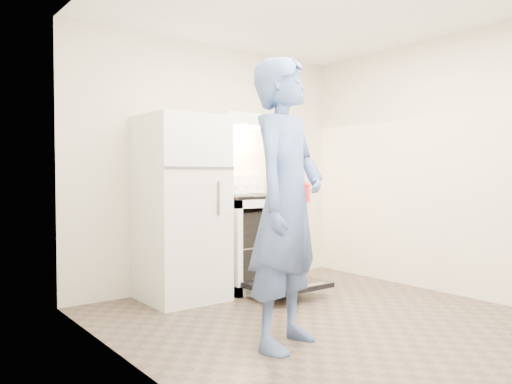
% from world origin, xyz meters
% --- Properties ---
extents(floor, '(3.60, 3.60, 0.00)m').
position_xyz_m(floor, '(0.00, 0.00, 0.00)').
color(floor, brown).
rests_on(floor, ground).
extents(back_wall, '(3.20, 0.02, 2.50)m').
position_xyz_m(back_wall, '(0.00, 1.80, 1.25)').
color(back_wall, beige).
rests_on(back_wall, ground).
extents(refrigerator, '(0.70, 0.70, 1.70)m').
position_xyz_m(refrigerator, '(-0.58, 1.45, 0.85)').
color(refrigerator, white).
rests_on(refrigerator, floor).
extents(stove_body, '(0.76, 0.65, 0.92)m').
position_xyz_m(stove_body, '(0.23, 1.48, 0.46)').
color(stove_body, white).
rests_on(stove_body, floor).
extents(cooktop, '(0.76, 0.65, 0.03)m').
position_xyz_m(cooktop, '(0.23, 1.48, 0.94)').
color(cooktop, black).
rests_on(cooktop, stove_body).
extents(backsplash, '(0.76, 0.07, 0.20)m').
position_xyz_m(backsplash, '(0.23, 1.76, 1.05)').
color(backsplash, white).
rests_on(backsplash, cooktop).
extents(oven_door, '(0.70, 0.54, 0.04)m').
position_xyz_m(oven_door, '(0.23, 0.88, 0.12)').
color(oven_door, black).
rests_on(oven_door, floor).
extents(oven_rack, '(0.60, 0.52, 0.01)m').
position_xyz_m(oven_rack, '(0.23, 1.48, 0.44)').
color(oven_rack, slate).
rests_on(oven_rack, stove_body).
extents(range_hood, '(0.76, 0.50, 0.12)m').
position_xyz_m(range_hood, '(0.23, 1.55, 1.71)').
color(range_hood, white).
rests_on(range_hood, back_wall).
extents(knife_strip, '(0.40, 0.02, 0.03)m').
position_xyz_m(knife_strip, '(1.05, 1.79, 1.55)').
color(knife_strip, black).
rests_on(knife_strip, back_wall).
extents(pizza_stone, '(0.32, 0.32, 0.02)m').
position_xyz_m(pizza_stone, '(0.16, 1.38, 0.45)').
color(pizza_stone, '#9A7E5A').
rests_on(pizza_stone, oven_rack).
extents(tea_kettle, '(0.24, 0.20, 0.30)m').
position_xyz_m(tea_kettle, '(-0.06, 1.64, 1.10)').
color(tea_kettle, silver).
rests_on(tea_kettle, cooktop).
extents(utensil_jar, '(0.09, 0.09, 0.13)m').
position_xyz_m(utensil_jar, '(0.55, 1.23, 1.05)').
color(utensil_jar, silver).
rests_on(utensil_jar, cooktop).
extents(person, '(0.83, 0.71, 1.94)m').
position_xyz_m(person, '(-0.63, -0.10, 0.97)').
color(person, navy).
rests_on(person, floor).
extents(dutch_oven, '(0.36, 0.29, 0.23)m').
position_xyz_m(dutch_oven, '(-0.25, 0.28, 1.01)').
color(dutch_oven, red).
rests_on(dutch_oven, person).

